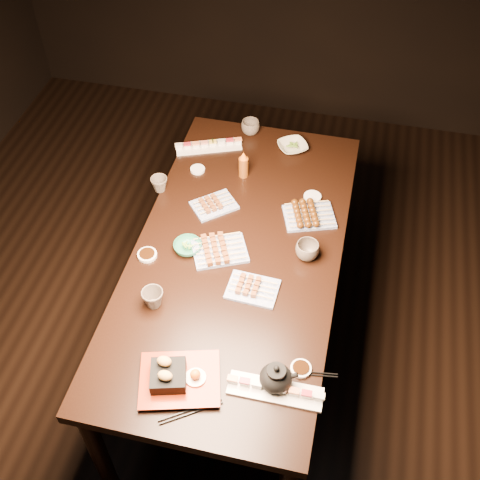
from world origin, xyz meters
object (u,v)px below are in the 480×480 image
at_px(teacup_mid_right, 307,251).
at_px(teapot, 276,376).
at_px(teacup_far_left, 159,184).
at_px(teacup_far_right, 250,127).
at_px(teacup_near_left, 153,298).
at_px(edamame_bowl_green, 188,247).
at_px(sushi_platter_far, 209,144).
at_px(yakitori_plate_left, 214,202).
at_px(sushi_platter_near, 275,389).
at_px(edamame_bowl_cream, 293,147).
at_px(condiment_bottle, 244,164).
at_px(yakitori_plate_center, 220,248).
at_px(yakitori_plate_right, 253,286).
at_px(dining_table, 238,302).
at_px(tempura_tray, 179,375).

distance_m(teacup_mid_right, teapot, 0.64).
xyz_separation_m(teacup_far_left, teacup_far_right, (0.33, 0.53, 0.00)).
bearing_deg(teacup_near_left, teapot, -23.88).
bearing_deg(teacup_near_left, edamame_bowl_green, 80.82).
bearing_deg(sushi_platter_far, edamame_bowl_green, 75.94).
bearing_deg(yakitori_plate_left, teacup_far_right, 44.82).
bearing_deg(teacup_far_left, sushi_platter_far, 68.18).
height_order(yakitori_plate_left, teacup_mid_right, teacup_mid_right).
relative_size(sushi_platter_near, edamame_bowl_cream, 2.36).
bearing_deg(condiment_bottle, teacup_far_left, -152.45).
distance_m(yakitori_plate_left, teacup_far_right, 0.58).
distance_m(edamame_bowl_cream, teacup_near_left, 1.17).
relative_size(sushi_platter_far, yakitori_plate_center, 1.45).
bearing_deg(edamame_bowl_cream, condiment_bottle, -128.73).
height_order(teacup_near_left, teapot, teapot).
relative_size(yakitori_plate_center, teacup_far_left, 2.87).
relative_size(yakitori_plate_right, teacup_mid_right, 2.03).
xyz_separation_m(dining_table, edamame_bowl_cream, (0.12, 0.74, 0.39)).
height_order(edamame_bowl_cream, teacup_far_left, teacup_far_left).
bearing_deg(teacup_far_right, condiment_bottle, -83.37).
bearing_deg(teacup_mid_right, teacup_far_left, 160.96).
distance_m(sushi_platter_near, teacup_near_left, 0.62).
bearing_deg(yakitori_plate_center, teacup_mid_right, -15.40).
height_order(sushi_platter_far, teacup_far_right, teacup_far_right).
bearing_deg(yakitori_plate_right, sushi_platter_near, -64.76).
bearing_deg(yakitori_plate_center, edamame_bowl_cream, 51.24).
bearing_deg(teacup_far_left, sushi_platter_near, -51.31).
bearing_deg(edamame_bowl_green, dining_table, 10.79).
xyz_separation_m(tempura_tray, teacup_far_left, (-0.39, 0.97, -0.02)).
relative_size(sushi_platter_near, teacup_mid_right, 3.38).
relative_size(tempura_tray, teacup_near_left, 3.28).
height_order(tempura_tray, teacup_far_right, tempura_tray).
bearing_deg(yakitori_plate_center, teapot, -83.02).
xyz_separation_m(yakitori_plate_left, edamame_bowl_green, (-0.04, -0.29, -0.01)).
bearing_deg(edamame_bowl_green, sushi_platter_far, 97.60).
height_order(dining_table, yakitori_plate_right, yakitori_plate_right).
bearing_deg(teacup_near_left, yakitori_plate_left, 81.11).
xyz_separation_m(dining_table, teacup_far_left, (-0.45, 0.30, 0.41)).
distance_m(yakitori_plate_left, teacup_near_left, 0.61).
bearing_deg(edamame_bowl_cream, edamame_bowl_green, -112.96).
distance_m(edamame_bowl_cream, teapot, 1.35).
relative_size(edamame_bowl_green, condiment_bottle, 0.85).
relative_size(sushi_platter_near, teacup_near_left, 3.89).
bearing_deg(teacup_near_left, tempura_tray, -56.72).
relative_size(teacup_near_left, condiment_bottle, 0.61).
bearing_deg(edamame_bowl_green, edamame_bowl_cream, 67.04).
bearing_deg(yakitori_plate_center, dining_table, -6.57).
xyz_separation_m(dining_table, teacup_near_left, (-0.27, -0.36, 0.42)).
bearing_deg(yakitori_plate_center, teacup_far_right, 68.60).
relative_size(sushi_platter_far, edamame_bowl_green, 2.71).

